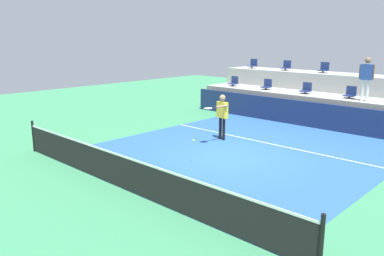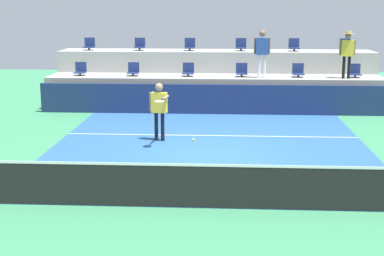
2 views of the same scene
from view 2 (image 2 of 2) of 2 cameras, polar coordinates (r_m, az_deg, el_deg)
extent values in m
plane|color=#388456|center=(15.24, 1.70, -2.83)|extent=(40.00, 40.00, 0.00)
cube|color=#285693|center=(16.21, 1.81, -1.90)|extent=(9.00, 10.00, 0.01)
cube|color=white|center=(17.56, 1.94, -0.76)|extent=(9.00, 0.06, 0.00)
cube|color=black|center=(11.28, 1.09, -5.90)|extent=(10.40, 0.01, 0.87)
cube|color=white|center=(11.15, 1.10, -3.77)|extent=(10.40, 0.02, 0.05)
cube|color=navy|center=(20.99, 2.21, 2.91)|extent=(13.00, 0.16, 1.10)
cube|color=#9E9E99|center=(22.26, 2.29, 3.65)|extent=(13.00, 1.80, 1.25)
cube|color=#9E9E99|center=(23.99, 2.38, 5.30)|extent=(13.00, 1.80, 2.10)
cylinder|color=#2D2D33|center=(22.75, -11.20, 5.32)|extent=(0.08, 0.08, 0.10)
cube|color=navy|center=(22.74, -11.20, 5.50)|extent=(0.44, 0.40, 0.04)
cube|color=navy|center=(22.89, -11.11, 6.07)|extent=(0.44, 0.04, 0.38)
cylinder|color=#2D2D33|center=(22.31, -5.95, 5.36)|extent=(0.08, 0.08, 0.10)
cube|color=navy|center=(22.30, -5.95, 5.54)|extent=(0.44, 0.40, 0.04)
cube|color=navy|center=(22.46, -5.89, 6.12)|extent=(0.44, 0.04, 0.38)
cylinder|color=#2D2D33|center=(22.06, -0.39, 5.35)|extent=(0.08, 0.08, 0.10)
cube|color=navy|center=(22.06, -0.39, 5.53)|extent=(0.44, 0.40, 0.04)
cube|color=navy|center=(22.21, -0.36, 6.12)|extent=(0.44, 0.04, 0.38)
cylinder|color=#2D2D33|center=(22.03, 5.01, 5.29)|extent=(0.08, 0.08, 0.10)
cube|color=navy|center=(22.02, 5.02, 5.47)|extent=(0.44, 0.40, 0.04)
cube|color=navy|center=(22.17, 5.02, 6.06)|extent=(0.44, 0.04, 0.38)
cylinder|color=#2D2D33|center=(22.19, 10.64, 5.18)|extent=(0.08, 0.08, 0.10)
cube|color=navy|center=(22.18, 10.65, 5.35)|extent=(0.44, 0.40, 0.04)
cube|color=navy|center=(22.34, 10.61, 5.95)|extent=(0.44, 0.04, 0.38)
cylinder|color=#2D2D33|center=(22.56, 16.09, 5.02)|extent=(0.08, 0.08, 0.10)
cube|color=navy|center=(22.56, 16.10, 5.20)|extent=(0.44, 0.40, 0.04)
cube|color=navy|center=(22.71, 16.04, 5.78)|extent=(0.44, 0.04, 0.38)
cylinder|color=#2D2D33|center=(24.41, -10.33, 7.83)|extent=(0.08, 0.08, 0.10)
cube|color=navy|center=(24.41, -10.33, 7.99)|extent=(0.44, 0.40, 0.04)
cube|color=navy|center=(24.57, -10.25, 8.51)|extent=(0.44, 0.04, 0.38)
cylinder|color=#2D2D33|center=(24.00, -5.31, 7.90)|extent=(0.08, 0.08, 0.10)
cube|color=navy|center=(23.99, -5.31, 8.07)|extent=(0.44, 0.40, 0.04)
cube|color=navy|center=(24.16, -5.26, 8.59)|extent=(0.44, 0.04, 0.38)
cylinder|color=#2D2D33|center=(23.77, -0.24, 7.91)|extent=(0.08, 0.08, 0.10)
cube|color=navy|center=(23.77, -0.24, 8.08)|extent=(0.44, 0.40, 0.04)
cube|color=navy|center=(23.93, -0.21, 8.61)|extent=(0.44, 0.04, 0.38)
cylinder|color=#2D2D33|center=(23.73, 4.95, 7.86)|extent=(0.08, 0.08, 0.10)
cube|color=navy|center=(23.73, 4.95, 8.02)|extent=(0.44, 0.40, 0.04)
cube|color=navy|center=(23.89, 4.95, 8.56)|extent=(0.44, 0.04, 0.38)
cylinder|color=#2D2D33|center=(23.89, 10.25, 7.74)|extent=(0.08, 0.08, 0.10)
cube|color=navy|center=(23.88, 10.25, 7.90)|extent=(0.44, 0.40, 0.04)
cube|color=navy|center=(24.05, 10.22, 8.44)|extent=(0.44, 0.04, 0.38)
cylinder|color=#2D2D33|center=(24.22, 15.18, 7.57)|extent=(0.08, 0.08, 0.10)
cube|color=navy|center=(24.22, 15.19, 7.73)|extent=(0.44, 0.40, 0.04)
cube|color=navy|center=(24.38, 15.13, 8.26)|extent=(0.44, 0.04, 0.38)
cylinder|color=black|center=(16.89, -3.61, 0.15)|extent=(0.13, 0.13, 0.85)
cylinder|color=black|center=(16.84, -2.97, 0.12)|extent=(0.13, 0.13, 0.85)
cube|color=yellow|center=(16.72, -3.32, 2.57)|extent=(0.48, 0.25, 0.60)
sphere|color=#A87A5B|center=(16.65, -3.34, 4.15)|extent=(0.26, 0.26, 0.23)
cylinder|color=#A87A5B|center=(16.79, -4.20, 2.66)|extent=(0.08, 0.08, 0.57)
cylinder|color=#A87A5B|center=(16.36, -2.69, 3.08)|extent=(0.15, 0.54, 0.07)
cylinder|color=black|center=(16.01, -3.04, 2.87)|extent=(0.08, 0.26, 0.04)
ellipsoid|color=silver|center=(15.74, -3.31, 2.71)|extent=(0.31, 0.36, 0.03)
cylinder|color=white|center=(21.71, 6.75, 6.18)|extent=(0.11, 0.11, 0.88)
cylinder|color=white|center=(21.72, 7.29, 6.17)|extent=(0.11, 0.11, 0.88)
cube|color=#2D4C8C|center=(21.65, 7.07, 8.16)|extent=(0.48, 0.18, 0.62)
sphere|color=#846047|center=(21.62, 7.10, 9.43)|extent=(0.24, 0.24, 0.24)
cylinder|color=#846047|center=(21.64, 6.34, 8.22)|extent=(0.07, 0.07, 0.59)
cylinder|color=#846047|center=(21.67, 7.80, 8.19)|extent=(0.07, 0.07, 0.59)
cylinder|color=black|center=(22.13, 15.02, 5.91)|extent=(0.12, 0.12, 0.84)
cylinder|color=black|center=(22.16, 15.51, 5.89)|extent=(0.12, 0.12, 0.84)
cube|color=yellow|center=(22.08, 15.37, 7.75)|extent=(0.46, 0.20, 0.59)
sphere|color=#846047|center=(22.05, 15.44, 8.93)|extent=(0.24, 0.24, 0.23)
cylinder|color=#846047|center=(22.04, 14.70, 7.82)|extent=(0.07, 0.07, 0.56)
cylinder|color=#846047|center=(22.12, 16.05, 7.76)|extent=(0.07, 0.07, 0.56)
cylinder|color=tan|center=(22.05, 15.45, 9.14)|extent=(0.43, 0.43, 0.01)
cylinder|color=tan|center=(22.05, 15.46, 9.25)|extent=(0.25, 0.25, 0.09)
sphere|color=#CCE033|center=(13.94, 0.11, -1.19)|extent=(0.07, 0.07, 0.07)
camera|label=1|loc=(8.82, 59.23, 5.49)|focal=36.78mm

